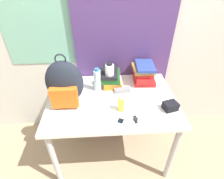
% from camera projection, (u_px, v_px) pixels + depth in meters
% --- Properties ---
extents(wall_back, '(6.00, 0.06, 2.50)m').
position_uv_depth(wall_back, '(108.00, 28.00, 1.70)').
color(wall_back, beige).
rests_on(wall_back, ground_plane).
extents(curtain_blue, '(0.98, 0.04, 2.50)m').
position_uv_depth(curtain_blue, '(124.00, 29.00, 1.66)').
color(curtain_blue, '#4C336B').
rests_on(curtain_blue, ground_plane).
extents(desk, '(1.15, 0.81, 0.76)m').
position_uv_depth(desk, '(112.00, 106.00, 1.65)').
color(desk, silver).
rests_on(desk, ground_plane).
extents(backpack, '(0.31, 0.21, 0.46)m').
position_uv_depth(backpack, '(65.00, 84.00, 1.45)').
color(backpack, '#1E232D').
rests_on(backpack, desk).
extents(book_stack_left, '(0.21, 0.29, 0.15)m').
position_uv_depth(book_stack_left, '(111.00, 77.00, 1.76)').
color(book_stack_left, orange).
rests_on(book_stack_left, desk).
extents(book_stack_center, '(0.24, 0.27, 0.20)m').
position_uv_depth(book_stack_center, '(144.00, 73.00, 1.76)').
color(book_stack_center, red).
rests_on(book_stack_center, desk).
extents(water_bottle, '(0.06, 0.06, 0.24)m').
position_uv_depth(water_bottle, '(97.00, 80.00, 1.64)').
color(water_bottle, silver).
rests_on(water_bottle, desk).
extents(sports_bottle, '(0.08, 0.08, 0.27)m').
position_uv_depth(sports_bottle, '(110.00, 76.00, 1.66)').
color(sports_bottle, white).
rests_on(sports_bottle, desk).
extents(sunscreen_bottle, '(0.05, 0.05, 0.14)m').
position_uv_depth(sunscreen_bottle, '(121.00, 104.00, 1.43)').
color(sunscreen_bottle, yellow).
rests_on(sunscreen_bottle, desk).
extents(cell_phone, '(0.10, 0.12, 0.02)m').
position_uv_depth(cell_phone, '(121.00, 122.00, 1.35)').
color(cell_phone, '#B7BCC6').
rests_on(cell_phone, desk).
extents(sunglasses_case, '(0.15, 0.07, 0.04)m').
position_uv_depth(sunglasses_case, '(122.00, 90.00, 1.67)').
color(sunglasses_case, gray).
rests_on(sunglasses_case, desk).
extents(camera_pouch, '(0.13, 0.12, 0.07)m').
position_uv_depth(camera_pouch, '(170.00, 106.00, 1.46)').
color(camera_pouch, black).
rests_on(camera_pouch, desk).
extents(wristwatch, '(0.04, 0.09, 0.01)m').
position_uv_depth(wristwatch, '(136.00, 119.00, 1.38)').
color(wristwatch, black).
rests_on(wristwatch, desk).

